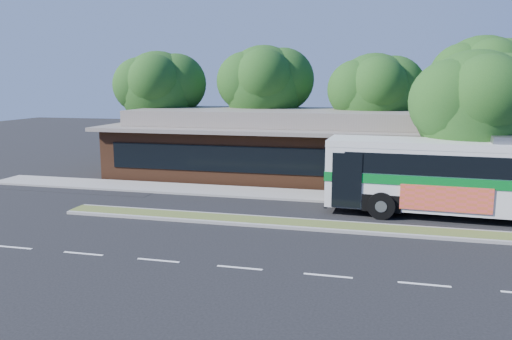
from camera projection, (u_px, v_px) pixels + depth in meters
name	position (u px, v px, depth m)	size (l,w,h in m)	color
ground	(340.00, 232.00, 21.07)	(120.00, 120.00, 0.00)	black
median_strip	(341.00, 227.00, 21.63)	(26.00, 1.10, 0.15)	#475926
sidewalk	(349.00, 198.00, 27.19)	(44.00, 2.60, 0.12)	gray
parking_lot	(91.00, 173.00, 34.87)	(14.00, 12.00, 0.01)	black
plaza_building	(356.00, 146.00, 33.14)	(33.20, 11.20, 4.45)	#512C19
tree_bg_a	(164.00, 88.00, 37.98)	(6.47, 5.80, 8.63)	black
tree_bg_b	(270.00, 84.00, 37.01)	(6.69, 6.00, 9.00)	black
tree_bg_c	(380.00, 92.00, 34.26)	(6.24, 5.60, 8.26)	black
tree_bg_d	(488.00, 80.00, 33.44)	(6.91, 6.20, 9.37)	black
transit_bus	(481.00, 172.00, 22.91)	(14.02, 3.75, 3.90)	silver
sedan	(190.00, 167.00, 32.93)	(2.07, 5.09, 1.48)	#B0B3B8
sidewalk_tree	(483.00, 105.00, 24.75)	(6.42, 5.76, 7.87)	black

